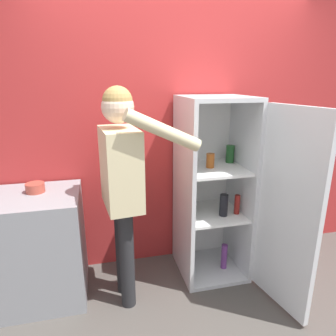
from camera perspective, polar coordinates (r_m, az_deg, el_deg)
ground_plane at (r=2.59m, az=7.12°, el=-26.93°), size 12.00×12.00×0.00m
wall_back at (r=2.86m, az=1.17°, el=6.42°), size 7.00×0.06×2.55m
refrigerator at (r=2.70m, az=10.76°, el=-4.62°), size 0.73×1.18×1.64m
person at (r=2.27m, az=-8.73°, el=-0.93°), size 0.71×0.60×1.74m
counter at (r=2.76m, az=-24.25°, el=-13.67°), size 0.79×0.64×0.91m
bowl at (r=2.61m, az=-23.97°, el=-3.45°), size 0.15×0.15×0.08m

